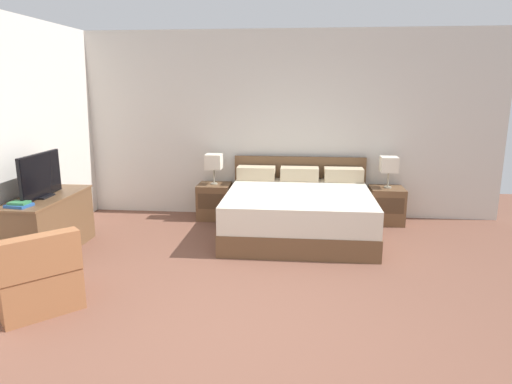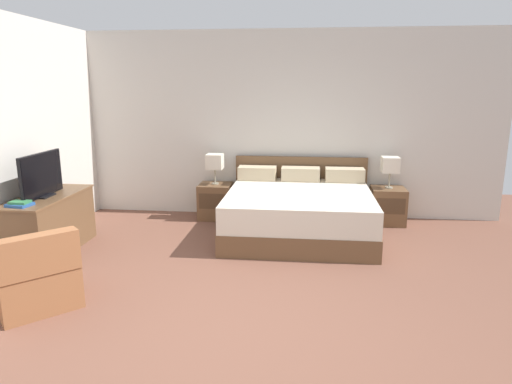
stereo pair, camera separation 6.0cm
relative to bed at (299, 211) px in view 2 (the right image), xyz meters
The scene contains 13 objects.
ground_plane 2.78m from the bed, 99.50° to the right, with size 11.08×11.08×0.00m, color brown.
wall_back 1.55m from the bed, 114.33° to the left, with size 6.98×0.06×2.84m, color beige.
wall_left 3.74m from the bed, 160.87° to the right, with size 0.06×5.49×2.84m, color beige.
bed is the anchor object (origin of this frame).
nightstand_left 1.47m from the bed, 152.60° to the left, with size 0.49×0.48×0.54m.
nightstand_right 1.47m from the bed, 27.40° to the left, with size 0.49×0.48×0.54m.
table_lamp_left 1.57m from the bed, 152.55° to the left, with size 0.25×0.25×0.46m.
table_lamp_right 1.57m from the bed, 27.45° to the left, with size 0.25×0.25×0.46m.
dresser 3.21m from the bed, 161.49° to the right, with size 0.55×1.36×0.72m.
tv 3.29m from the bed, 160.50° to the right, with size 0.18×0.83×0.53m.
book_red_cover 3.44m from the bed, 153.56° to the right, with size 0.25×0.20×0.03m, color #234C8E.
book_blue_cover 3.44m from the bed, 153.52° to the right, with size 0.20×0.15×0.03m, color #2D7042.
armchair_by_window 3.39m from the bed, 134.76° to the right, with size 0.97×0.97×0.76m.
Camera 2 is at (0.53, -3.36, 2.01)m, focal length 32.00 mm.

